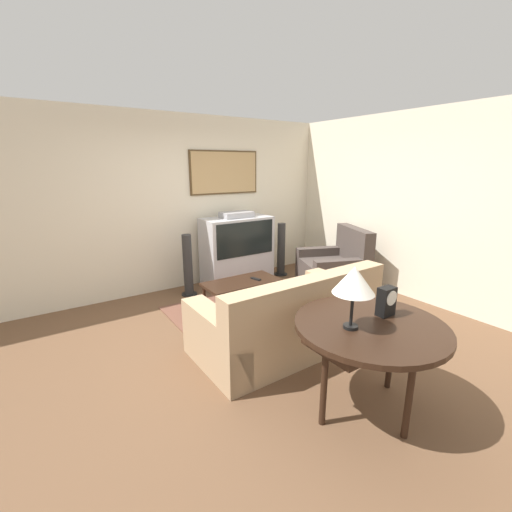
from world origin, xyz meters
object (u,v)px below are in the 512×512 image
(tv, at_px, (237,250))
(console_table, at_px, (370,331))
(coffee_table, at_px, (242,284))
(table_lamp, at_px, (354,281))
(armchair, at_px, (335,269))
(speaker_tower_right, at_px, (281,251))
(speaker_tower_left, at_px, (188,267))
(couch, at_px, (288,321))
(mantel_clock, at_px, (386,301))

(tv, distance_m, console_table, 3.31)
(coffee_table, bearing_deg, table_lamp, -100.48)
(armchair, relative_size, coffee_table, 1.19)
(armchair, bearing_deg, tv, -107.90)
(armchair, xyz_separation_m, speaker_tower_right, (-0.34, 0.99, 0.14))
(armchair, distance_m, speaker_tower_left, 2.35)
(tv, bearing_deg, speaker_tower_left, -177.43)
(tv, relative_size, couch, 0.61)
(table_lamp, bearing_deg, speaker_tower_left, 89.72)
(tv, distance_m, couch, 2.21)
(armchair, relative_size, mantel_clock, 5.16)
(couch, height_order, mantel_clock, mantel_clock)
(console_table, bearing_deg, speaker_tower_right, 63.15)
(coffee_table, distance_m, table_lamp, 2.42)
(tv, relative_size, speaker_tower_right, 1.28)
(speaker_tower_left, distance_m, speaker_tower_right, 1.79)
(tv, relative_size, console_table, 1.04)
(coffee_table, relative_size, mantel_clock, 4.33)
(coffee_table, height_order, speaker_tower_left, speaker_tower_left)
(speaker_tower_right, bearing_deg, coffee_table, -146.93)
(table_lamp, distance_m, speaker_tower_left, 3.23)
(speaker_tower_right, bearing_deg, armchair, -70.99)
(armchair, xyz_separation_m, speaker_tower_left, (-2.13, 0.99, 0.14))
(console_table, bearing_deg, mantel_clock, 9.42)
(couch, distance_m, table_lamp, 1.40)
(couch, bearing_deg, armchair, -150.43)
(mantel_clock, bearing_deg, armchair, 51.32)
(table_lamp, height_order, speaker_tower_left, table_lamp)
(tv, xyz_separation_m, couch, (-0.61, -2.11, -0.27))
(armchair, distance_m, table_lamp, 3.16)
(console_table, height_order, speaker_tower_right, speaker_tower_right)
(speaker_tower_left, bearing_deg, armchair, -24.87)
(coffee_table, relative_size, table_lamp, 2.15)
(armchair, distance_m, coffee_table, 1.73)
(armchair, relative_size, table_lamp, 2.56)
(console_table, bearing_deg, couch, 84.60)
(console_table, bearing_deg, coffee_table, 84.37)
(speaker_tower_left, height_order, speaker_tower_right, same)
(console_table, xyz_separation_m, speaker_tower_right, (1.62, 3.19, -0.25))
(speaker_tower_left, bearing_deg, tv, 2.57)
(coffee_table, xyz_separation_m, console_table, (-0.23, -2.29, 0.34))
(tv, height_order, couch, tv)
(armchair, bearing_deg, mantel_clock, -16.83)
(couch, xyz_separation_m, speaker_tower_left, (-0.28, 2.06, 0.14))
(console_table, relative_size, speaker_tower_right, 1.23)
(tv, xyz_separation_m, console_table, (-0.72, -3.23, 0.12))
(armchair, xyz_separation_m, mantel_clock, (-1.74, -2.17, 0.58))
(armchair, relative_size, console_table, 1.06)
(couch, relative_size, table_lamp, 4.10)
(couch, xyz_separation_m, console_table, (-0.11, -1.13, 0.39))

